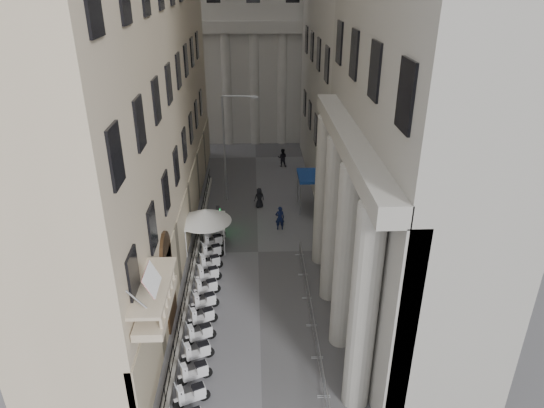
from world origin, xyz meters
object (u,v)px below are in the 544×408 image
Objects in this scene: security_tent at (205,216)px; pedestrian_a at (280,218)px; street_lamp at (229,139)px; info_kiosk at (218,220)px; pedestrian_b at (282,158)px.

security_tent is 1.94× the size of pedestrian_a.
street_lamp is (1.38, 7.97, 2.91)m from security_tent.
info_kiosk is (0.68, 2.30, -1.52)m from security_tent.
security_tent is at bearing -108.94° from info_kiosk.
security_tent is 1.98× the size of pedestrian_b.
pedestrian_b is at bearing 64.77° from info_kiosk.
info_kiosk is at bearing 73.62° from security_tent.
info_kiosk is 1.05× the size of pedestrian_b.
pedestrian_b is (4.88, 7.69, -4.49)m from street_lamp.
street_lamp is at bearing 80.18° from security_tent.
pedestrian_a is (4.62, 0.18, -0.03)m from info_kiosk.
pedestrian_a is (3.92, -5.49, -4.47)m from street_lamp.
security_tent is 16.94m from pedestrian_b.
info_kiosk is at bearing 75.78° from pedestrian_b.
street_lamp is 4.83× the size of pedestrian_b.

